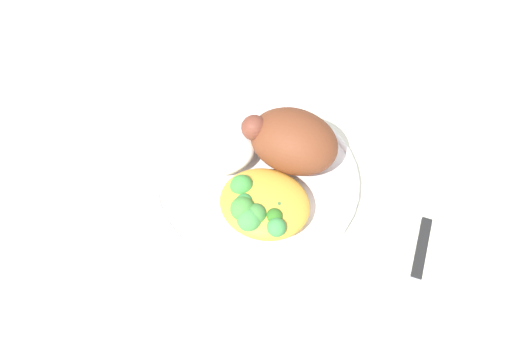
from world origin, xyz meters
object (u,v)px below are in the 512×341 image
object	(u,v)px
roasted_chicken	(292,141)
fork	(376,261)
plate	(256,179)
rice_pile	(223,146)
knife	(417,275)
mac_cheese_with_broccoli	(262,205)

from	to	relation	value
roasted_chicken	fork	distance (m)	0.17
plate	fork	distance (m)	0.17
roasted_chicken	fork	xyz separation A→B (m)	(-0.14, 0.08, -0.05)
rice_pile	fork	bearing A→B (deg)	167.26
rice_pile	knife	world-z (taller)	rice_pile
rice_pile	fork	xyz separation A→B (m)	(-0.22, 0.05, -0.03)
mac_cheese_with_broccoli	fork	distance (m)	0.14
roasted_chicken	fork	bearing A→B (deg)	150.32
fork	knife	xyz separation A→B (m)	(-0.05, -0.00, 0.00)
mac_cheese_with_broccoli	fork	world-z (taller)	mac_cheese_with_broccoli
plate	knife	world-z (taller)	plate
knife	roasted_chicken	bearing A→B (deg)	-22.42
plate	roasted_chicken	distance (m)	0.07
knife	mac_cheese_with_broccoli	bearing A→B (deg)	3.15
roasted_chicken	knife	world-z (taller)	roasted_chicken
plate	roasted_chicken	bearing A→B (deg)	-123.79
plate	knife	distance (m)	0.22
knife	plate	bearing A→B (deg)	-9.48
fork	rice_pile	bearing A→B (deg)	-12.74
mac_cheese_with_broccoli	plate	bearing A→B (deg)	-57.37
rice_pile	mac_cheese_with_broccoli	distance (m)	0.10
rice_pile	knife	distance (m)	0.27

